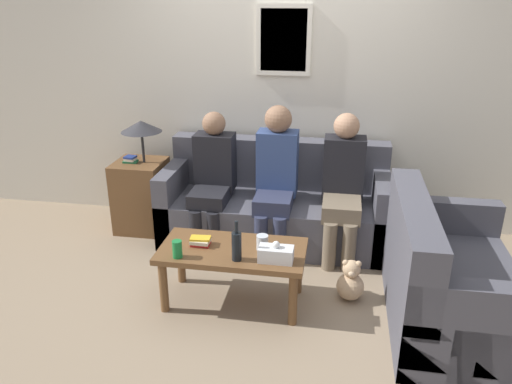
{
  "coord_description": "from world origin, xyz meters",
  "views": [
    {
      "loc": [
        0.52,
        -3.59,
        2.07
      ],
      "look_at": [
        -0.08,
        -0.08,
        0.65
      ],
      "focal_mm": 35.0,
      "sensor_mm": 36.0,
      "label": 1
    }
  ],
  "objects_px": {
    "couch_side": "(446,282)",
    "drinking_glass": "(262,243)",
    "teddy_bear": "(350,282)",
    "wine_bottle": "(237,245)",
    "person_left": "(213,175)",
    "person_middle": "(276,174)",
    "coffee_table": "(233,257)",
    "couch_main": "(275,206)",
    "person_right": "(343,182)"
  },
  "relations": [
    {
      "from": "couch_side",
      "to": "drinking_glass",
      "type": "bearing_deg",
      "value": 89.26
    },
    {
      "from": "couch_side",
      "to": "teddy_bear",
      "type": "height_order",
      "value": "couch_side"
    },
    {
      "from": "wine_bottle",
      "to": "person_left",
      "type": "height_order",
      "value": "person_left"
    },
    {
      "from": "couch_side",
      "to": "wine_bottle",
      "type": "xyz_separation_m",
      "value": [
        -1.38,
        -0.15,
        0.23
      ]
    },
    {
      "from": "drinking_glass",
      "to": "person_middle",
      "type": "xyz_separation_m",
      "value": [
        -0.03,
        0.9,
        0.18
      ]
    },
    {
      "from": "drinking_glass",
      "to": "teddy_bear",
      "type": "distance_m",
      "value": 0.73
    },
    {
      "from": "coffee_table",
      "to": "person_left",
      "type": "relative_size",
      "value": 0.89
    },
    {
      "from": "couch_main",
      "to": "wine_bottle",
      "type": "relative_size",
      "value": 6.95
    },
    {
      "from": "coffee_table",
      "to": "person_right",
      "type": "height_order",
      "value": "person_right"
    },
    {
      "from": "coffee_table",
      "to": "person_middle",
      "type": "height_order",
      "value": "person_middle"
    },
    {
      "from": "coffee_table",
      "to": "person_left",
      "type": "xyz_separation_m",
      "value": [
        -0.37,
        0.93,
        0.25
      ]
    },
    {
      "from": "person_right",
      "to": "teddy_bear",
      "type": "distance_m",
      "value": 0.9
    },
    {
      "from": "couch_side",
      "to": "wine_bottle",
      "type": "distance_m",
      "value": 1.41
    },
    {
      "from": "coffee_table",
      "to": "wine_bottle",
      "type": "relative_size",
      "value": 3.6
    },
    {
      "from": "couch_side",
      "to": "person_middle",
      "type": "xyz_separation_m",
      "value": [
        -1.26,
        0.92,
        0.36
      ]
    },
    {
      "from": "wine_bottle",
      "to": "person_left",
      "type": "distance_m",
      "value": 1.17
    },
    {
      "from": "person_left",
      "to": "person_middle",
      "type": "bearing_deg",
      "value": -0.96
    },
    {
      "from": "person_left",
      "to": "person_middle",
      "type": "height_order",
      "value": "person_middle"
    },
    {
      "from": "couch_side",
      "to": "person_left",
      "type": "relative_size",
      "value": 1.15
    },
    {
      "from": "person_left",
      "to": "teddy_bear",
      "type": "distance_m",
      "value": 1.5
    },
    {
      "from": "person_middle",
      "to": "person_right",
      "type": "height_order",
      "value": "person_middle"
    },
    {
      "from": "person_left",
      "to": "person_right",
      "type": "relative_size",
      "value": 0.97
    },
    {
      "from": "wine_bottle",
      "to": "person_middle",
      "type": "bearing_deg",
      "value": 83.79
    },
    {
      "from": "drinking_glass",
      "to": "person_middle",
      "type": "relative_size",
      "value": 0.09
    },
    {
      "from": "person_right",
      "to": "couch_side",
      "type": "bearing_deg",
      "value": -52.29
    },
    {
      "from": "coffee_table",
      "to": "wine_bottle",
      "type": "height_order",
      "value": "wine_bottle"
    },
    {
      "from": "wine_bottle",
      "to": "person_middle",
      "type": "height_order",
      "value": "person_middle"
    },
    {
      "from": "person_middle",
      "to": "person_right",
      "type": "bearing_deg",
      "value": -0.87
    },
    {
      "from": "couch_side",
      "to": "teddy_bear",
      "type": "distance_m",
      "value": 0.65
    },
    {
      "from": "coffee_table",
      "to": "teddy_bear",
      "type": "xyz_separation_m",
      "value": [
        0.83,
        0.17,
        -0.23
      ]
    },
    {
      "from": "couch_main",
      "to": "drinking_glass",
      "type": "height_order",
      "value": "couch_main"
    },
    {
      "from": "couch_side",
      "to": "teddy_bear",
      "type": "relative_size",
      "value": 4.22
    },
    {
      "from": "teddy_bear",
      "to": "person_middle",
      "type": "bearing_deg",
      "value": 130.98
    },
    {
      "from": "couch_side",
      "to": "teddy_bear",
      "type": "xyz_separation_m",
      "value": [
        -0.61,
        0.17,
        -0.17
      ]
    },
    {
      "from": "teddy_bear",
      "to": "person_right",
      "type": "bearing_deg",
      "value": 97.05
    },
    {
      "from": "person_middle",
      "to": "person_right",
      "type": "distance_m",
      "value": 0.56
    },
    {
      "from": "wine_bottle",
      "to": "teddy_bear",
      "type": "distance_m",
      "value": 0.92
    },
    {
      "from": "couch_main",
      "to": "person_left",
      "type": "bearing_deg",
      "value": -164.78
    },
    {
      "from": "teddy_bear",
      "to": "person_left",
      "type": "bearing_deg",
      "value": 147.8
    },
    {
      "from": "couch_side",
      "to": "coffee_table",
      "type": "distance_m",
      "value": 1.44
    },
    {
      "from": "person_right",
      "to": "person_middle",
      "type": "bearing_deg",
      "value": 179.13
    },
    {
      "from": "couch_main",
      "to": "wine_bottle",
      "type": "height_order",
      "value": "couch_main"
    },
    {
      "from": "couch_side",
      "to": "drinking_glass",
      "type": "distance_m",
      "value": 1.25
    },
    {
      "from": "couch_main",
      "to": "person_left",
      "type": "xyz_separation_m",
      "value": [
        -0.53,
        -0.14,
        0.32
      ]
    },
    {
      "from": "couch_main",
      "to": "wine_bottle",
      "type": "distance_m",
      "value": 1.25
    },
    {
      "from": "wine_bottle",
      "to": "person_middle",
      "type": "xyz_separation_m",
      "value": [
        0.12,
        1.07,
        0.13
      ]
    },
    {
      "from": "couch_side",
      "to": "person_left",
      "type": "distance_m",
      "value": 2.06
    },
    {
      "from": "wine_bottle",
      "to": "drinking_glass",
      "type": "height_order",
      "value": "wine_bottle"
    },
    {
      "from": "wine_bottle",
      "to": "drinking_glass",
      "type": "distance_m",
      "value": 0.23
    },
    {
      "from": "coffee_table",
      "to": "teddy_bear",
      "type": "relative_size",
      "value": 3.24
    }
  ]
}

